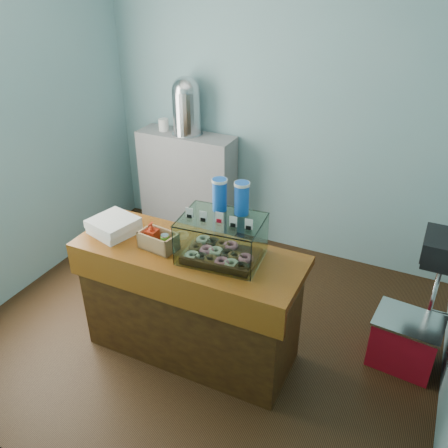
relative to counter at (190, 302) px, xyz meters
The scene contains 9 objects.
ground 0.52m from the counter, 90.00° to the left, with size 3.50×3.50×0.00m, color black.
room_shell 1.27m from the counter, 84.37° to the left, with size 3.54×3.04×2.82m.
counter is the anchor object (origin of this frame).
back_shelf 1.82m from the counter, 119.76° to the left, with size 1.00×0.32×1.10m, color gray.
display_case 0.65m from the counter, 11.74° to the left, with size 0.56×0.44×0.51m.
condiment_crate 0.55m from the counter, 165.36° to the right, with size 0.27×0.18×0.18m.
pastry_boxes 0.78m from the counter, behind, with size 0.36×0.36×0.12m.
coffee_urn 2.05m from the counter, 119.16° to the left, with size 0.31×0.31×0.56m.
red_cooler 1.58m from the counter, 20.67° to the left, with size 0.49×0.39×0.41m.
Camera 1 is at (1.38, -2.58, 2.64)m, focal length 38.00 mm.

